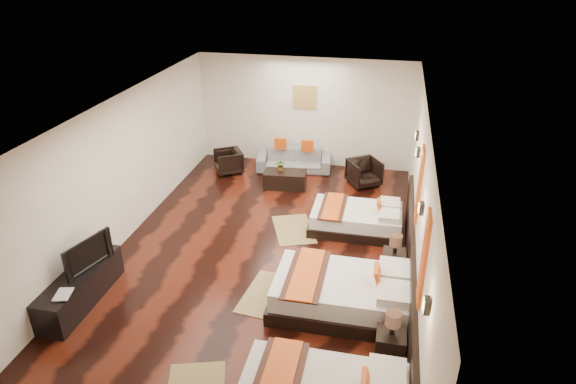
% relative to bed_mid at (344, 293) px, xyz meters
% --- Properties ---
extents(floor, '(5.50, 9.50, 0.01)m').
position_rel_bed_mid_xyz_m(floor, '(-1.70, 0.97, -0.29)').
color(floor, black).
rests_on(floor, ground).
extents(ceiling, '(5.50, 9.50, 0.01)m').
position_rel_bed_mid_xyz_m(ceiling, '(-1.70, 0.97, 2.51)').
color(ceiling, white).
rests_on(ceiling, floor).
extents(back_wall, '(5.50, 0.01, 2.80)m').
position_rel_bed_mid_xyz_m(back_wall, '(-1.70, 5.72, 1.11)').
color(back_wall, silver).
rests_on(back_wall, floor).
extents(left_wall, '(0.01, 9.50, 2.80)m').
position_rel_bed_mid_xyz_m(left_wall, '(-4.45, 0.97, 1.11)').
color(left_wall, silver).
rests_on(left_wall, floor).
extents(right_wall, '(0.01, 9.50, 2.80)m').
position_rel_bed_mid_xyz_m(right_wall, '(1.05, 0.97, 1.11)').
color(right_wall, silver).
rests_on(right_wall, floor).
extents(headboard_panel, '(0.08, 6.60, 0.90)m').
position_rel_bed_mid_xyz_m(headboard_panel, '(1.01, 0.17, 0.16)').
color(headboard_panel, black).
rests_on(headboard_panel, floor).
extents(bed_mid, '(2.25, 1.42, 0.86)m').
position_rel_bed_mid_xyz_m(bed_mid, '(0.00, 0.00, 0.00)').
color(bed_mid, black).
rests_on(bed_mid, floor).
extents(bed_far, '(1.87, 1.17, 0.71)m').
position_rel_bed_mid_xyz_m(bed_far, '(-0.00, 2.52, -0.05)').
color(bed_far, black).
rests_on(bed_far, floor).
extents(nightstand_a, '(0.41, 0.41, 0.81)m').
position_rel_bed_mid_xyz_m(nightstand_a, '(0.75, -0.95, -0.01)').
color(nightstand_a, black).
rests_on(nightstand_a, floor).
extents(nightstand_b, '(0.40, 0.40, 0.79)m').
position_rel_bed_mid_xyz_m(nightstand_b, '(0.75, 1.12, -0.02)').
color(nightstand_b, black).
rests_on(nightstand_b, floor).
extents(jute_mat_mid, '(0.89, 1.28, 0.01)m').
position_rel_bed_mid_xyz_m(jute_mat_mid, '(-1.27, 0.07, -0.29)').
color(jute_mat_mid, olive).
rests_on(jute_mat_mid, floor).
extents(jute_mat_far, '(1.13, 1.39, 0.01)m').
position_rel_bed_mid_xyz_m(jute_mat_far, '(-1.27, 2.23, -0.29)').
color(jute_mat_far, olive).
rests_on(jute_mat_far, floor).
extents(tv_console, '(0.50, 1.80, 0.55)m').
position_rel_bed_mid_xyz_m(tv_console, '(-4.20, -0.72, -0.02)').
color(tv_console, black).
rests_on(tv_console, floor).
extents(tv, '(0.37, 0.93, 0.54)m').
position_rel_bed_mid_xyz_m(tv, '(-4.15, -0.51, 0.52)').
color(tv, black).
rests_on(tv, tv_console).
extents(book, '(0.30, 0.36, 0.03)m').
position_rel_bed_mid_xyz_m(book, '(-4.20, -1.29, 0.27)').
color(book, black).
rests_on(book, tv_console).
extents(figurine, '(0.35, 0.35, 0.35)m').
position_rel_bed_mid_xyz_m(figurine, '(-4.20, 0.03, 0.43)').
color(figurine, brown).
rests_on(figurine, tv_console).
extents(sofa, '(1.95, 0.98, 0.54)m').
position_rel_bed_mid_xyz_m(sofa, '(-1.87, 5.21, -0.02)').
color(sofa, slate).
rests_on(sofa, floor).
extents(armchair_left, '(0.90, 0.89, 0.60)m').
position_rel_bed_mid_xyz_m(armchair_left, '(-3.47, 4.70, 0.00)').
color(armchair_left, black).
rests_on(armchair_left, floor).
extents(armchair_right, '(0.96, 0.97, 0.64)m').
position_rel_bed_mid_xyz_m(armchair_right, '(-0.04, 4.68, 0.03)').
color(armchair_right, black).
rests_on(armchair_right, floor).
extents(coffee_table, '(1.04, 0.59, 0.40)m').
position_rel_bed_mid_xyz_m(coffee_table, '(-1.87, 4.16, -0.09)').
color(coffee_table, black).
rests_on(coffee_table, floor).
extents(table_plant, '(0.27, 0.25, 0.27)m').
position_rel_bed_mid_xyz_m(table_plant, '(-1.98, 4.21, 0.24)').
color(table_plant, '#23571D').
rests_on(table_plant, coffee_table).
extents(orange_panel_a, '(0.04, 0.40, 1.30)m').
position_rel_bed_mid_xyz_m(orange_panel_a, '(1.03, -0.93, 1.41)').
color(orange_panel_a, '#D86014').
rests_on(orange_panel_a, right_wall).
extents(orange_panel_b, '(0.04, 0.40, 1.30)m').
position_rel_bed_mid_xyz_m(orange_panel_b, '(1.03, 1.27, 1.41)').
color(orange_panel_b, '#D86014').
rests_on(orange_panel_b, right_wall).
extents(sconce_near, '(0.07, 0.12, 0.18)m').
position_rel_bed_mid_xyz_m(sconce_near, '(1.01, -2.03, 1.56)').
color(sconce_near, black).
rests_on(sconce_near, right_wall).
extents(sconce_mid, '(0.07, 0.12, 0.18)m').
position_rel_bed_mid_xyz_m(sconce_mid, '(1.01, 0.17, 1.56)').
color(sconce_mid, black).
rests_on(sconce_mid, right_wall).
extents(sconce_far, '(0.07, 0.12, 0.18)m').
position_rel_bed_mid_xyz_m(sconce_far, '(1.01, 2.37, 1.56)').
color(sconce_far, black).
rests_on(sconce_far, right_wall).
extents(sconce_lounge, '(0.07, 0.12, 0.18)m').
position_rel_bed_mid_xyz_m(sconce_lounge, '(1.01, 3.27, 1.56)').
color(sconce_lounge, black).
rests_on(sconce_lounge, right_wall).
extents(gold_artwork, '(0.60, 0.04, 0.60)m').
position_rel_bed_mid_xyz_m(gold_artwork, '(-1.70, 5.70, 1.51)').
color(gold_artwork, '#AD873F').
rests_on(gold_artwork, back_wall).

